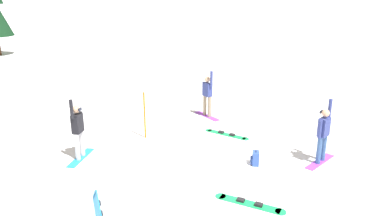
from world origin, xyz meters
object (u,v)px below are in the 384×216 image
loose_snowboard_near_right (227,134)px  backpack_blue (255,158)px  loose_snowboard_far_spare (250,203)px  snowboarder_background (207,95)px  snowboarder_midground (78,130)px  trail_marker_pole (145,115)px  snowboarder_foreground (323,134)px  loose_snowboard_near_left (98,210)px

loose_snowboard_near_right → backpack_blue: (-0.27, -2.53, 0.19)m
loose_snowboard_near_right → loose_snowboard_far_spare: bearing=-109.3°
snowboarder_background → snowboarder_midground: bearing=-157.9°
loose_snowboard_far_spare → trail_marker_pole: trail_marker_pole is taller
snowboarder_foreground → backpack_blue: (-2.02, 0.60, -0.76)m
snowboarder_foreground → loose_snowboard_near_right: 3.72m
loose_snowboard_far_spare → snowboarder_foreground: bearing=21.3°
snowboarder_midground → loose_snowboard_far_spare: size_ratio=1.30×
snowboarder_background → loose_snowboard_near_left: size_ratio=1.11×
snowboarder_foreground → loose_snowboard_near_left: size_ratio=1.12×
loose_snowboard_far_spare → backpack_blue: 2.29m
loose_snowboard_near_right → snowboarder_foreground: bearing=-60.8°
loose_snowboard_near_left → snowboarder_background: bearing=46.4°
snowboarder_foreground → snowboarder_background: size_ratio=1.01×
loose_snowboard_near_left → loose_snowboard_far_spare: bearing=-14.5°
snowboarder_midground → trail_marker_pole: size_ratio=1.18×
trail_marker_pole → backpack_blue: bearing=-51.9°
loose_snowboard_far_spare → snowboarder_background: bearing=75.6°
loose_snowboard_far_spare → backpack_blue: bearing=56.0°
snowboarder_midground → loose_snowboard_far_spare: (3.78, -4.39, -0.97)m
snowboarder_background → backpack_blue: 4.80m
snowboarder_midground → loose_snowboard_near_right: (5.33, 0.04, -0.97)m
loose_snowboard_near_right → loose_snowboard_far_spare: size_ratio=1.02×
snowboarder_foreground → snowboarder_midground: 7.73m
snowboarder_midground → loose_snowboard_near_left: size_ratio=1.13×
loose_snowboard_far_spare → trail_marker_pole: size_ratio=0.91×
snowboarder_foreground → loose_snowboard_near_left: bearing=-177.3°
backpack_blue → loose_snowboard_near_left: bearing=-169.3°
snowboarder_midground → trail_marker_pole: bearing=20.4°
loose_snowboard_near_right → loose_snowboard_far_spare: same height
loose_snowboard_far_spare → backpack_blue: backpack_blue is taller
loose_snowboard_near_right → backpack_blue: size_ratio=3.45×
snowboarder_background → loose_snowboard_near_left: 7.86m
loose_snowboard_near_right → loose_snowboard_near_left: loose_snowboard_near_left is taller
snowboarder_foreground → loose_snowboard_near_right: bearing=119.2°
snowboarder_foreground → trail_marker_pole: size_ratio=1.17×
loose_snowboard_near_left → loose_snowboard_far_spare: (3.70, -0.96, -0.10)m
snowboarder_foreground → backpack_blue: bearing=163.4°
snowboarder_foreground → snowboarder_background: snowboarder_foreground is taller
snowboarder_foreground → loose_snowboard_near_right: (-1.75, 3.14, -0.95)m
loose_snowboard_near_right → trail_marker_pole: bearing=163.7°
loose_snowboard_far_spare → trail_marker_pole: bearing=104.6°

